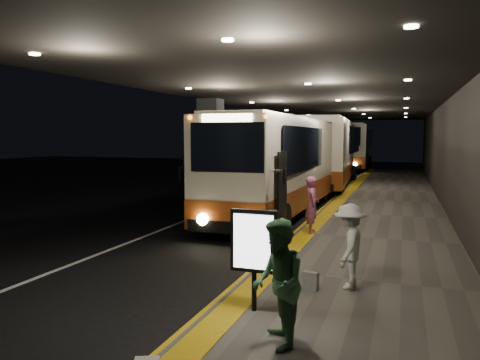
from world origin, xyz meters
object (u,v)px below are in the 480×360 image
Objects in this scene: passenger_waiting_white at (349,246)px; info_sign at (254,243)px; passenger_boarding at (312,205)px; passenger_waiting_green at (278,283)px; coach_second at (327,155)px; coach_third at (354,148)px; stanchion_post at (273,237)px; coach_main at (280,169)px; bag_polka at (311,281)px.

passenger_waiting_white is 0.95× the size of info_sign.
passenger_waiting_green is at bearing 169.89° from passenger_boarding.
coach_second reaches higher than passenger_boarding.
coach_third is at bearing 161.12° from passenger_waiting_green.
passenger_boarding is 1.39× the size of stanchion_post.
coach_main is at bearing -153.71° from passenger_waiting_white.
info_sign reaches higher than bag_polka.
coach_second is at bearing 95.05° from stanchion_post.
coach_main is at bearing 171.24° from passenger_waiting_green.
coach_main is at bearing -92.60° from coach_third.
coach_third is 38.54m from passenger_waiting_green.
info_sign is (-0.69, 1.12, 0.25)m from passenger_waiting_green.
stanchion_post is at bearing -119.13° from passenger_waiting_white.
passenger_waiting_green is at bearing -88.20° from coach_third.
bag_polka is (2.85, -35.98, -1.58)m from coach_third.
coach_third is 34.49m from stanchion_post.
passenger_boarding is (1.84, -14.77, -0.88)m from coach_second.
coach_third reaches higher than bag_polka.
passenger_waiting_white is at bearing -32.92° from stanchion_post.
coach_third is at bearing 90.89° from coach_main.
coach_main is 7.29× the size of passenger_waiting_white.
coach_main is at bearing 9.71° from passenger_boarding.
passenger_boarding is 0.96× the size of passenger_waiting_green.
bag_polka is (0.94, -5.10, -0.67)m from passenger_boarding.
passenger_waiting_green reaches higher than bag_polka.
coach_third reaches higher than info_sign.
passenger_boarding is 3.56m from stanchion_post.
coach_third is (0.07, 26.99, 0.18)m from coach_main.
passenger_waiting_green is 1.34m from info_sign.
coach_main reaches higher than passenger_waiting_white.
stanchion_post is (-0.22, -3.55, -0.24)m from passenger_boarding.
stanchion_post reaches higher than bag_polka.
coach_second is 21.31m from info_sign.
stanchion_post is (-1.80, 1.17, -0.19)m from passenger_waiting_white.
coach_second reaches higher than info_sign.
passenger_waiting_green is 5.08× the size of bag_polka.
stanchion_post is (1.76, -7.43, -0.98)m from coach_main.
bag_polka is 1.77m from info_sign.
passenger_boarding is at bearing 100.43° from bag_polka.
coach_second reaches higher than coach_main.
coach_second reaches higher than stanchion_post.
coach_second is 0.99× the size of coach_third.
passenger_waiting_white is (3.50, -35.59, -0.96)m from coach_third.
coach_third reaches higher than coach_main.
stanchion_post is at bearing -88.41° from coach_second.
bag_polka is at bearing 157.09° from passenger_waiting_green.
info_sign is (2.09, -21.20, -0.60)m from coach_second.
coach_second is 36.53× the size of bag_polka.
coach_main is 11.82m from passenger_waiting_green.
coach_main is 10.56m from info_sign.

